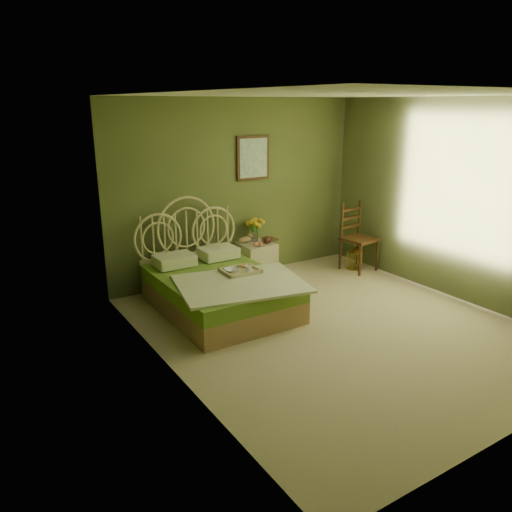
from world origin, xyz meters
TOP-DOWN VIEW (x-y plane):
  - floor at (0.00, 0.00)m, footprint 4.50×4.50m
  - ceiling at (0.00, 0.00)m, footprint 4.50×4.50m
  - wall_back at (0.00, 2.25)m, footprint 4.00×0.00m
  - wall_left at (-2.00, 0.00)m, footprint 0.00×4.50m
  - wall_right at (2.00, 0.00)m, footprint 0.00×4.50m
  - wall_art at (0.25, 2.22)m, footprint 0.54×0.04m
  - bed at (-0.89, 1.22)m, footprint 1.66×2.10m
  - nightstand at (0.16, 1.99)m, footprint 0.48×0.49m
  - chair at (1.70, 1.51)m, footprint 0.51×0.51m
  - birdcage at (1.68, 1.50)m, footprint 0.24×0.24m
  - book_lower at (0.33, 2.00)m, footprint 0.18×0.23m
  - book_upper at (0.33, 2.00)m, footprint 0.18×0.24m
  - cereal_bowl at (-0.76, 1.11)m, footprint 0.19×0.19m
  - coffee_cup at (-0.58, 1.00)m, footprint 0.10×0.10m

SIDE VIEW (x-z plane):
  - floor at x=0.00m, z-range 0.00..0.00m
  - birdcage at x=1.68m, z-range 0.00..0.36m
  - bed at x=-0.89m, z-range -0.36..0.94m
  - nightstand at x=0.16m, z-range -0.13..0.83m
  - cereal_bowl at x=-0.76m, z-range 0.50..0.54m
  - book_lower at x=0.33m, z-range 0.53..0.55m
  - coffee_cup at x=-0.58m, z-range 0.50..0.58m
  - book_upper at x=0.33m, z-range 0.56..0.57m
  - chair at x=1.70m, z-range 0.06..1.11m
  - wall_back at x=0.00m, z-range -0.70..3.30m
  - wall_left at x=-2.00m, z-range -0.95..3.55m
  - wall_right at x=2.00m, z-range -0.95..3.55m
  - wall_art at x=0.25m, z-range 1.43..2.07m
  - ceiling at x=0.00m, z-range 2.60..2.60m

